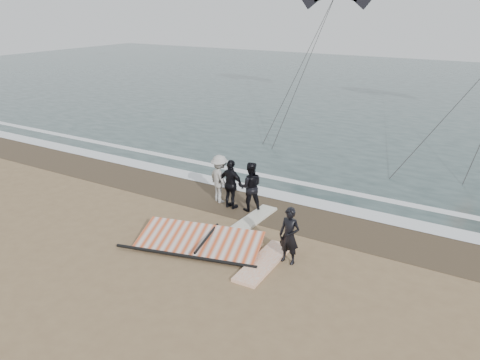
% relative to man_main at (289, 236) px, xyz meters
% --- Properties ---
extents(ground, '(120.00, 120.00, 0.00)m').
position_rel_man_main_xyz_m(ground, '(-1.80, -1.38, -0.89)').
color(ground, '#8C704C').
rests_on(ground, ground).
extents(sea, '(120.00, 54.00, 0.02)m').
position_rel_man_main_xyz_m(sea, '(-1.80, 31.62, -0.87)').
color(sea, '#233838').
rests_on(sea, ground).
extents(wet_sand, '(120.00, 2.80, 0.01)m').
position_rel_man_main_xyz_m(wet_sand, '(-1.80, 3.12, -0.88)').
color(wet_sand, '#4C3D2B').
rests_on(wet_sand, ground).
extents(foam_near, '(120.00, 0.90, 0.01)m').
position_rel_man_main_xyz_m(foam_near, '(-1.80, 4.52, -0.86)').
color(foam_near, white).
rests_on(foam_near, sea).
extents(foam_far, '(120.00, 0.45, 0.01)m').
position_rel_man_main_xyz_m(foam_far, '(-1.80, 6.22, -0.86)').
color(foam_far, white).
rests_on(foam_far, sea).
extents(man_main, '(0.67, 0.47, 1.77)m').
position_rel_man_main_xyz_m(man_main, '(0.00, 0.00, 0.00)').
color(man_main, black).
rests_on(man_main, ground).
extents(board_white, '(0.80, 2.65, 0.11)m').
position_rel_man_main_xyz_m(board_white, '(-0.58, -0.48, -0.83)').
color(board_white, white).
rests_on(board_white, ground).
extents(board_cream, '(0.70, 2.36, 0.10)m').
position_rel_man_main_xyz_m(board_cream, '(-2.32, 2.04, -0.84)').
color(board_cream, silver).
rests_on(board_cream, ground).
extents(trio_cluster, '(2.69, 1.25, 1.91)m').
position_rel_man_main_xyz_m(trio_cluster, '(-3.63, 2.69, 0.06)').
color(trio_cluster, black).
rests_on(trio_cluster, ground).
extents(sail_rig, '(4.48, 2.63, 0.51)m').
position_rel_man_main_xyz_m(sail_rig, '(-2.86, -0.55, -0.69)').
color(sail_rig, black).
rests_on(sail_rig, ground).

